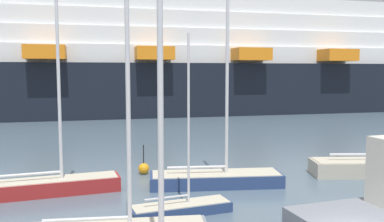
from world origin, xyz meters
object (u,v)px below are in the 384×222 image
at_px(sailboat_6, 216,175).
at_px(channel_buoy_0, 144,168).
at_px(sailboat_0, 377,165).
at_px(sailboat_1, 51,184).
at_px(sailboat_5, 181,206).
at_px(cruise_ship, 51,62).

relative_size(sailboat_6, channel_buoy_0, 7.28).
relative_size(sailboat_0, sailboat_1, 1.29).
bearing_deg(sailboat_6, sailboat_5, -117.67).
xyz_separation_m(channel_buoy_0, cruise_ship, (-5.69, 36.21, 6.78)).
distance_m(sailboat_5, channel_buoy_0, 6.95).
xyz_separation_m(sailboat_6, channel_buoy_0, (-3.08, 3.50, -0.23)).
relative_size(sailboat_0, sailboat_5, 1.62).
bearing_deg(channel_buoy_0, sailboat_6, -48.61).
height_order(sailboat_5, channel_buoy_0, sailboat_5).
relative_size(sailboat_5, channel_buoy_0, 4.38).
xyz_separation_m(sailboat_5, sailboat_6, (2.85, 3.45, 0.21)).
height_order(channel_buoy_0, cruise_ship, cruise_ship).
bearing_deg(sailboat_5, channel_buoy_0, 88.37).
distance_m(sailboat_0, cruise_ship, 44.82).
xyz_separation_m(sailboat_0, cruise_ship, (-18.15, 40.46, 6.49)).
height_order(sailboat_1, sailboat_6, sailboat_6).
relative_size(channel_buoy_0, cruise_ship, 0.01).
xyz_separation_m(sailboat_0, channel_buoy_0, (-12.46, 4.26, -0.29)).
relative_size(sailboat_1, sailboat_6, 0.76).
distance_m(sailboat_1, sailboat_5, 6.88).
bearing_deg(channel_buoy_0, sailboat_1, -153.88).
bearing_deg(sailboat_0, sailboat_1, -169.47).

